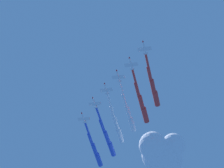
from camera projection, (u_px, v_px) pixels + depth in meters
jet_lead at (153, 86)px, 256.17m from camera, size 49.32×20.59×3.97m
jet_port_inner at (141, 103)px, 263.43m from camera, size 52.62×21.16×3.96m
jet_starboard_inner at (128, 113)px, 271.82m from camera, size 51.92×21.61×4.02m
jet_port_mid at (117, 124)px, 279.40m from camera, size 52.25×22.26×3.96m
jet_starboard_mid at (107, 138)px, 285.91m from camera, size 54.90×21.78×4.00m
jet_port_outer at (95, 150)px, 289.09m from camera, size 51.32×21.87×3.98m
cloud_puff at (161, 152)px, 288.44m from camera, size 42.67×34.43×30.08m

